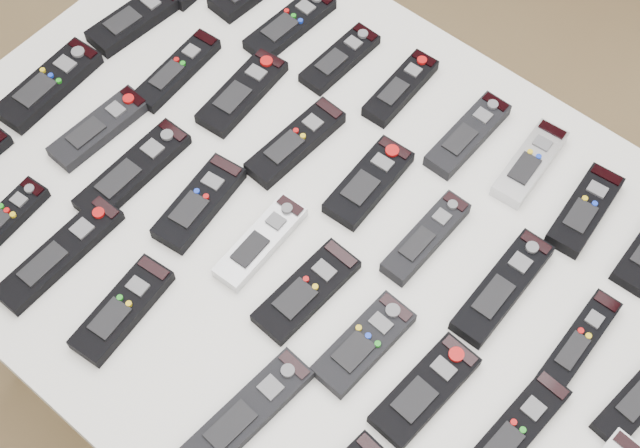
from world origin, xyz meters
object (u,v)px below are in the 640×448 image
Objects in this scene: remote_32 at (122,310)px; remote_3 at (340,59)px; remote_2 at (290,24)px; remote_16 at (502,287)px; remote_12 at (242,92)px; remote_23 at (261,242)px; remote_21 at (133,171)px; remote_30 at (6,219)px; remote_25 at (364,344)px; remote_4 at (401,88)px; remote_27 at (512,435)px; remote_20 at (99,128)px; remote_31 at (60,254)px; remote_5 at (468,135)px; remote_10 at (135,19)px; remote_17 at (579,342)px; remote_24 at (307,291)px; remote_14 at (369,182)px; remote_15 at (426,238)px; remote_11 at (177,70)px; table at (320,249)px; remote_13 at (296,143)px; remote_26 at (425,390)px; remote_7 at (585,210)px; remote_6 at (530,163)px; remote_33 at (247,413)px; remote_22 at (199,203)px; remote_19 at (49,85)px.

remote_3 is at bearing 90.06° from remote_32.
remote_2 is 0.91× the size of remote_16.
remote_32 is (0.13, -0.40, 0.00)m from remote_12.
remote_32 is (-0.08, -0.21, 0.00)m from remote_23.
remote_30 is at bearing -114.81° from remote_21.
remote_12 is 0.48m from remote_25.
remote_4 is at bearing 57.65° from remote_30.
remote_20 is at bearing -175.88° from remote_27.
remote_21 is 0.17m from remote_31.
remote_5 and remote_10 have the same top height.
remote_21 is (0.10, -0.02, -0.00)m from remote_20.
remote_17 is 0.39m from remote_24.
remote_31 is (-0.27, -0.39, -0.00)m from remote_14.
remote_10 is 1.03× the size of remote_15.
remote_11 is at bearing 85.96° from remote_30.
remote_4 is 0.91× the size of remote_20.
remote_10 is at bearing 167.57° from table.
remote_3 is 0.12m from remote_4.
remote_30 reaches higher than remote_31.
remote_13 reaches higher than remote_12.
table is 7.46× the size of remote_26.
remote_7 is 0.76m from remote_20.
remote_6 is 0.82× the size of remote_16.
remote_13 is 0.91× the size of remote_27.
remote_15 is 1.05× the size of remote_25.
remote_11 is at bearing 118.59° from remote_32.
remote_10 is 0.71m from remote_25.
remote_4 reaches higher than remote_21.
remote_4 is 0.59m from remote_33.
remote_20 is at bearing 122.25° from remote_31.
remote_21 is (0.01, -0.38, 0.00)m from remote_2.
remote_25 is (-0.23, -0.19, 0.00)m from remote_17.
remote_33 is at bearing -23.74° from remote_21.
remote_24 is at bearing 177.08° from remote_25.
remote_27 is at bearing 39.54° from remote_33.
remote_21 is at bearing -174.60° from remote_24.
remote_6 is 0.95× the size of remote_15.
remote_27 and remote_31 have the same top height.
remote_22 reaches higher than remote_31.
remote_6 is 0.88× the size of remote_13.
remote_31 is (-0.00, -0.39, 0.00)m from remote_12.
remote_20 is at bearing -6.16° from remote_19.
remote_13 is (-0.30, -0.20, 0.00)m from remote_6.
remote_14 is at bearing -110.44° from remote_5.
remote_15 reaches higher than remote_17.
remote_15 is 0.54m from remote_31.
remote_20 reaches higher than remote_3.
remote_32 is at bearing -121.98° from remote_6.
remote_16 is at bearing -101.68° from remote_7.
remote_4 is 0.96× the size of remote_14.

